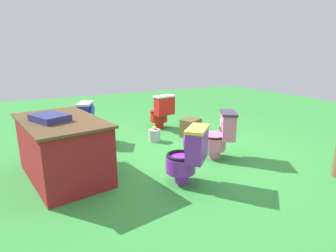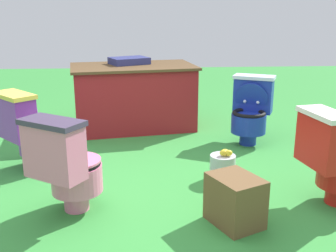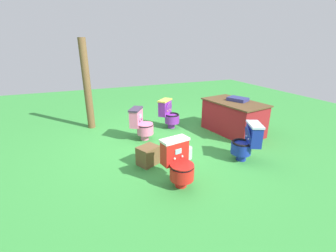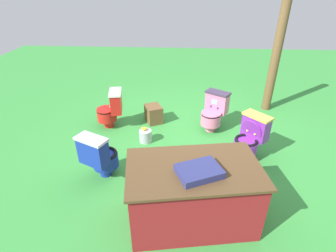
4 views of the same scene
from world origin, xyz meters
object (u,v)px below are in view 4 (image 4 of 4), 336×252
Objects in this scene: toilet_blue at (100,156)px; small_crate at (154,114)px; toilet_pink at (214,111)px; wooden_post at (275,59)px; toilet_red at (111,109)px; vendor_table at (193,194)px; lemon_bucket at (145,136)px; toilet_purple at (250,137)px.

toilet_blue is 2.04× the size of small_crate.
wooden_post reaches higher than toilet_pink.
toilet_red is at bearing 17.36° from wooden_post.
toilet_blue is at bearing 40.01° from wooden_post.
toilet_red is 2.63m from vendor_table.
lemon_bucket is (1.21, 0.52, -0.25)m from toilet_pink.
toilet_purple is 2.13m from wooden_post.
wooden_post reaches higher than toilet_purple.
toilet_red is 3.41m from wooden_post.
small_crate is (-0.55, -1.73, -0.20)m from toilet_blue.
lemon_bucket is at bearing 31.27° from wooden_post.
toilet_purple is at bearing 67.49° from wooden_post.
toilet_pink is 1.75m from wooden_post.
toilet_red is 0.33× the size of wooden_post.
lemon_bucket is at bearing 88.99° from toilet_blue.
lemon_bucket is (-0.72, 0.50, -0.25)m from toilet_red.
wooden_post is (-1.26, -0.97, 0.73)m from toilet_pink.
vendor_table is at bearing -2.33° from toilet_blue.
small_crate is at bearing -94.85° from lemon_bucket.
toilet_purple is at bearing -119.69° from toilet_red.
toilet_red is at bearing 33.67° from toilet_pink.
toilet_red is 1.00× the size of toilet_blue.
toilet_red reaches higher than small_crate.
toilet_blue is 2.28m from toilet_purple.
toilet_purple is (-2.42, 0.86, 0.00)m from toilet_red.
toilet_blue is 1.83m from small_crate.
toilet_purple is at bearing 41.63° from toilet_blue.
vendor_table is (0.92, 1.31, 0.02)m from toilet_purple.
lemon_bucket is at bearing -64.69° from vendor_table.
toilet_purple is at bearing 146.26° from small_crate.
toilet_red is 1.00× the size of toilet_pink.
lemon_bucket is at bearing -135.32° from toilet_red.
vendor_table is 4.44× the size of small_crate.
wooden_post is 7.95× the size of lemon_bucket.
toilet_red is 2.63× the size of lemon_bucket.
wooden_post reaches higher than vendor_table.
toilet_purple is at bearing 152.27° from toilet_pink.
vendor_table is (-1.28, 0.67, 0.02)m from toilet_blue.
wooden_post reaches higher than toilet_red.
vendor_table is at bearing 61.94° from wooden_post.
toilet_purple is 1.76m from lemon_bucket.
toilet_pink is 2.63× the size of lemon_bucket.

